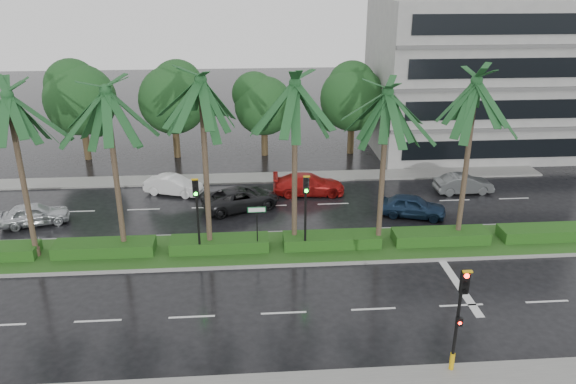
{
  "coord_description": "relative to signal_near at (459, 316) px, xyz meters",
  "views": [
    {
      "loc": [
        -1.38,
        -25.84,
        14.08
      ],
      "look_at": [
        0.68,
        1.5,
        3.11
      ],
      "focal_mm": 35.0,
      "sensor_mm": 36.0,
      "label": 1
    }
  ],
  "objects": [
    {
      "name": "car_red",
      "position": [
        -3.38,
        18.23,
        -1.81
      ],
      "size": [
        2.15,
        4.84,
        1.38
      ],
      "primitive_type": "imported",
      "rotation": [
        0.0,
        0.0,
        1.53
      ],
      "color": "#A71412",
      "rests_on": "ground"
    },
    {
      "name": "street_sign",
      "position": [
        -7.0,
        9.87,
        -0.38
      ],
      "size": [
        0.95,
        0.09,
        2.6
      ],
      "color": "black",
      "rests_on": "median"
    },
    {
      "name": "bg_trees",
      "position": [
        -6.07,
        26.98,
        2.37
      ],
      "size": [
        33.44,
        5.46,
        7.88
      ],
      "color": "#3E2D1C",
      "rests_on": "ground"
    },
    {
      "name": "car_silver",
      "position": [
        -19.98,
        14.67,
        -1.85
      ],
      "size": [
        2.58,
        4.13,
        1.31
      ],
      "primitive_type": "imported",
      "rotation": [
        0.0,
        0.0,
        1.86
      ],
      "color": "#BABEC3",
      "rests_on": "ground"
    },
    {
      "name": "car_white",
      "position": [
        -12.38,
        18.88,
        -1.87
      ],
      "size": [
        2.51,
        4.07,
        1.27
      ],
      "primitive_type": "imported",
      "rotation": [
        0.0,
        0.0,
        1.24
      ],
      "color": "white",
      "rests_on": "ground"
    },
    {
      "name": "hedge",
      "position": [
        -6.0,
        10.39,
        -2.05
      ],
      "size": [
        35.2,
        1.4,
        0.6
      ],
      "color": "#144616",
      "rests_on": "median"
    },
    {
      "name": "signal_near",
      "position": [
        0.0,
        0.0,
        0.0
      ],
      "size": [
        0.34,
        0.45,
        4.36
      ],
      "color": "black",
      "rests_on": "near_sidewalk"
    },
    {
      "name": "car_darkgrey",
      "position": [
        -7.88,
        16.15,
        -1.83
      ],
      "size": [
        3.85,
        5.35,
        1.35
      ],
      "primitive_type": "imported",
      "rotation": [
        0.0,
        0.0,
        1.94
      ],
      "color": "black",
      "rests_on": "ground"
    },
    {
      "name": "palm_row",
      "position": [
        -7.25,
        10.41,
        5.63
      ],
      "size": [
        26.3,
        4.2,
        9.85
      ],
      "color": "#3F3124",
      "rests_on": "median"
    },
    {
      "name": "far_sidewalk",
      "position": [
        -6.0,
        21.39,
        -2.44
      ],
      "size": [
        40.0,
        2.0,
        0.12
      ],
      "primitive_type": "cube",
      "color": "slate",
      "rests_on": "ground"
    },
    {
      "name": "car_grey",
      "position": [
        7.0,
        17.64,
        -1.87
      ],
      "size": [
        1.47,
        3.91,
        1.27
      ],
      "primitive_type": "imported",
      "rotation": [
        0.0,
        0.0,
        1.6
      ],
      "color": "#4C4F51",
      "rests_on": "ground"
    },
    {
      "name": "signal_median_right",
      "position": [
        -4.5,
        9.69,
        0.49
      ],
      "size": [
        0.34,
        0.42,
        4.36
      ],
      "color": "black",
      "rests_on": "median"
    },
    {
      "name": "ground",
      "position": [
        -6.0,
        9.39,
        -2.5
      ],
      "size": [
        120.0,
        120.0,
        0.0
      ],
      "primitive_type": "plane",
      "color": "black",
      "rests_on": "ground"
    },
    {
      "name": "median",
      "position": [
        -6.0,
        10.39,
        -2.42
      ],
      "size": [
        36.0,
        4.0,
        0.15
      ],
      "color": "gray",
      "rests_on": "ground"
    },
    {
      "name": "building",
      "position": [
        11.0,
        27.39,
        3.5
      ],
      "size": [
        16.0,
        10.0,
        12.0
      ],
      "primitive_type": "cube",
      "color": "gray",
      "rests_on": "ground"
    },
    {
      "name": "car_blue",
      "position": [
        2.5,
        14.12,
        -1.83
      ],
      "size": [
        2.75,
        4.27,
        1.35
      ],
      "primitive_type": "imported",
      "rotation": [
        0.0,
        0.0,
        1.25
      ],
      "color": "#172A45",
      "rests_on": "ground"
    },
    {
      "name": "signal_median_left",
      "position": [
        -10.0,
        9.69,
        0.49
      ],
      "size": [
        0.34,
        0.42,
        4.36
      ],
      "color": "black",
      "rests_on": "median"
    },
    {
      "name": "lane_markings",
      "position": [
        -2.96,
        8.96,
        -2.5
      ],
      "size": [
        34.0,
        13.06,
        0.01
      ],
      "color": "silver",
      "rests_on": "ground"
    }
  ]
}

